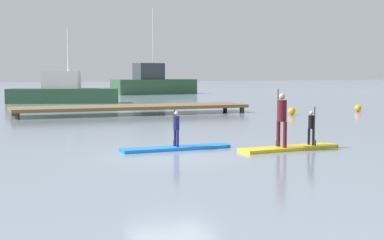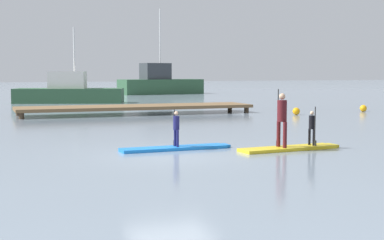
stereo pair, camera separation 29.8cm
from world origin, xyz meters
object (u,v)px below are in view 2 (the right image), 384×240
(paddleboard_near, at_px, (176,148))
(motor_boat_small_navy, at_px, (160,83))
(mooring_buoy_near, at_px, (363,108))
(paddleboard_far, at_px, (290,148))
(mooring_buoy_mid, at_px, (296,111))
(fishing_boat_white_large, at_px, (69,92))
(paddler_adult, at_px, (282,116))
(paddler_child_solo, at_px, (176,127))
(paddler_child_front, at_px, (312,126))

(paddleboard_near, distance_m, motor_boat_small_navy, 44.67)
(mooring_buoy_near, bearing_deg, paddleboard_near, -143.40)
(paddleboard_far, xyz_separation_m, mooring_buoy_mid, (7.75, 12.65, 0.16))
(paddleboard_near, height_order, motor_boat_small_navy, motor_boat_small_navy)
(fishing_boat_white_large, distance_m, motor_boat_small_navy, 18.64)
(motor_boat_small_navy, bearing_deg, paddleboard_far, -101.92)
(paddler_adult, relative_size, motor_boat_small_navy, 0.19)
(paddler_child_solo, height_order, motor_boat_small_navy, motor_boat_small_navy)
(paddler_child_solo, relative_size, mooring_buoy_near, 2.79)
(paddler_child_solo, height_order, paddler_adult, paddler_adult)
(paddleboard_near, height_order, mooring_buoy_near, mooring_buoy_near)
(paddleboard_near, relative_size, paddler_child_solo, 3.09)
(motor_boat_small_navy, bearing_deg, paddler_child_solo, -106.51)
(paddleboard_far, bearing_deg, paddler_child_solo, 158.81)
(paddleboard_near, relative_size, paddleboard_far, 1.03)
(paddleboard_far, relative_size, paddler_child_front, 2.78)
(paddler_child_solo, relative_size, paddler_adult, 0.64)
(paddler_adult, bearing_deg, paddler_child_solo, 156.48)
(paddler_adult, relative_size, mooring_buoy_near, 4.32)
(paddler_child_front, bearing_deg, paddleboard_far, -176.11)
(paddler_adult, height_order, fishing_boat_white_large, fishing_boat_white_large)
(paddler_adult, distance_m, mooring_buoy_mid, 15.05)
(paddler_child_solo, bearing_deg, paddleboard_far, -21.19)
(paddler_child_front, height_order, motor_boat_small_navy, motor_boat_small_navy)
(paddler_child_solo, xyz_separation_m, fishing_boat_white_large, (0.76, 28.48, 0.12))
(paddler_adult, xyz_separation_m, fishing_boat_white_large, (-2.30, 29.81, -0.23))
(fishing_boat_white_large, height_order, motor_boat_small_navy, motor_boat_small_navy)
(motor_boat_small_navy, xyz_separation_m, mooring_buoy_mid, (-1.56, -31.46, -0.95))
(paddler_child_solo, height_order, mooring_buoy_mid, paddler_child_solo)
(mooring_buoy_near, bearing_deg, paddler_child_front, -132.18)
(paddleboard_far, height_order, mooring_buoy_near, mooring_buoy_near)
(fishing_boat_white_large, height_order, mooring_buoy_mid, fishing_boat_white_large)
(paddleboard_near, xyz_separation_m, mooring_buoy_near, (16.35, 12.14, 0.16))
(paddleboard_near, height_order, mooring_buoy_mid, mooring_buoy_mid)
(paddler_child_solo, xyz_separation_m, mooring_buoy_near, (16.34, 12.13, -0.52))
(fishing_boat_white_large, bearing_deg, paddler_adult, -85.59)
(paddleboard_near, relative_size, mooring_buoy_mid, 8.63)
(paddler_adult, height_order, mooring_buoy_near, paddler_adult)
(fishing_boat_white_large, bearing_deg, paddler_child_solo, -91.53)
(paddleboard_far, height_order, motor_boat_small_navy, motor_boat_small_navy)
(mooring_buoy_near, distance_m, mooring_buoy_mid, 5.27)
(paddler_child_front, relative_size, mooring_buoy_mid, 3.00)
(motor_boat_small_navy, relative_size, mooring_buoy_mid, 22.64)
(mooring_buoy_near, bearing_deg, fishing_boat_white_large, 133.62)
(paddler_child_solo, relative_size, fishing_boat_white_large, 0.13)
(paddler_child_solo, distance_m, fishing_boat_white_large, 28.49)
(paddleboard_near, distance_m, mooring_buoy_near, 20.37)
(motor_boat_small_navy, distance_m, mooring_buoy_near, 30.90)
(paddleboard_near, relative_size, mooring_buoy_near, 8.59)
(motor_boat_small_navy, height_order, mooring_buoy_mid, motor_boat_small_navy)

